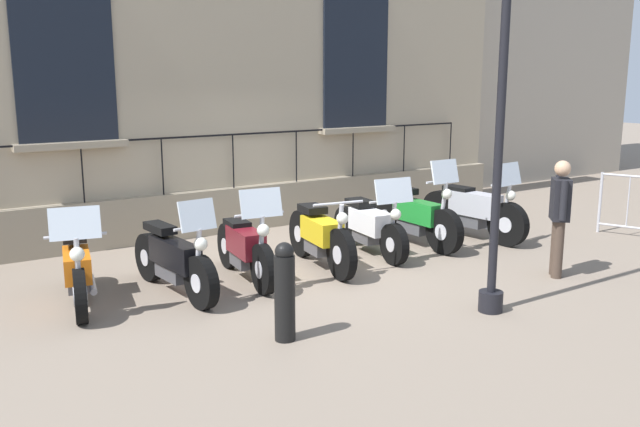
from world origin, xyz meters
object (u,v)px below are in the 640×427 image
motorcycle_green (416,218)px  bollard (285,291)px  lamppost (505,36)px  motorcycle_orange (78,271)px  motorcycle_silver (474,211)px  pedestrian_standing (560,212)px  motorcycle_yellow (321,237)px  motorcycle_white (370,227)px  motorcycle_maroon (246,249)px  motorcycle_black (174,261)px

motorcycle_green → bollard: 4.40m
lamppost → motorcycle_orange: bearing=-125.6°
motorcycle_green → motorcycle_silver: size_ratio=0.97×
bollard → motorcycle_green: bearing=121.7°
bollard → pedestrian_standing: (0.03, 4.23, 0.36)m
motorcycle_yellow → motorcycle_white: motorcycle_white is taller
motorcycle_white → motorcycle_maroon: bearing=-84.6°
motorcycle_orange → motorcycle_black: motorcycle_orange is taller
motorcycle_green → pedestrian_standing: bearing=11.7°
motorcycle_orange → lamppost: bearing=54.4°
motorcycle_white → motorcycle_silver: size_ratio=0.96×
lamppost → motorcycle_black: bearing=-132.3°
motorcycle_black → motorcycle_white: 3.22m
motorcycle_white → bollard: (2.29, -2.81, 0.10)m
motorcycle_maroon → motorcycle_orange: bearing=-95.6°
lamppost → motorcycle_maroon: bearing=-144.9°
motorcycle_green → motorcycle_silver: bearing=81.8°
motorcycle_yellow → pedestrian_standing: (2.08, 2.46, 0.45)m
motorcycle_orange → lamppost: size_ratio=0.39×
motorcycle_white → pedestrian_standing: (2.31, 1.42, 0.46)m
motorcycle_white → lamppost: 3.91m
motorcycle_maroon → motorcycle_yellow: size_ratio=0.96×
motorcycle_yellow → motorcycle_silver: motorcycle_silver is taller
motorcycle_black → pedestrian_standing: 5.10m
motorcycle_green → pedestrian_standing: 2.43m
motorcycle_black → bollard: (2.05, 0.40, 0.10)m
motorcycle_green → lamppost: lamppost is taller
motorcycle_black → motorcycle_green: size_ratio=1.01×
motorcycle_orange → motorcycle_maroon: (0.21, 2.11, 0.02)m
motorcycle_white → bollard: bearing=-50.8°
motorcycle_white → motorcycle_silver: (0.13, 2.05, 0.04)m
motorcycle_orange → motorcycle_green: (-0.03, 5.26, 0.03)m
motorcycle_green → bollard: bearing=-58.3°
motorcycle_black → motorcycle_yellow: motorcycle_black is taller
motorcycle_maroon → lamppost: lamppost is taller
lamppost → bollard: size_ratio=4.79×
motorcycle_black → motorcycle_maroon: bearing=91.6°
motorcycle_yellow → bollard: motorcycle_yellow is taller
motorcycle_orange → motorcycle_black: 1.14m
lamppost → motorcycle_white: bearing=172.5°
motorcycle_orange → motorcycle_maroon: motorcycle_maroon is taller
lamppost → pedestrian_standing: bearing=106.0°
lamppost → pedestrian_standing: size_ratio=3.15×
motorcycle_orange → motorcycle_black: (0.24, 1.11, 0.01)m
motorcycle_black → pedestrian_standing: (2.08, 4.63, 0.46)m
motorcycle_white → motorcycle_yellow: bearing=-77.4°
motorcycle_black → motorcycle_green: motorcycle_green is taller
motorcycle_yellow → lamppost: size_ratio=0.41×
motorcycle_green → motorcycle_maroon: bearing=-85.7°
motorcycle_maroon → lamppost: 4.17m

